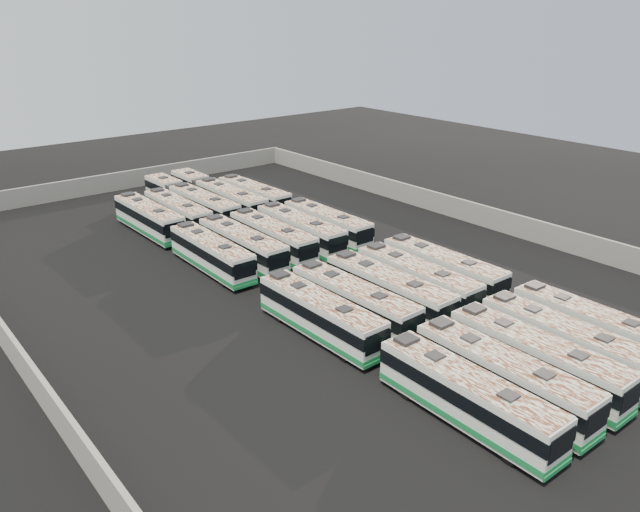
{
  "coord_description": "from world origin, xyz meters",
  "views": [
    {
      "loc": [
        -28.78,
        -36.92,
        20.66
      ],
      "look_at": [
        1.56,
        0.42,
        1.6
      ],
      "focal_mm": 35.0,
      "sensor_mm": 36.0,
      "label": 1
    }
  ],
  "objects_px": {
    "bus_front_right": "(564,342)",
    "bus_midback_center": "(272,238)",
    "bus_midback_right": "(300,231)",
    "bus_back_right": "(217,195)",
    "bus_midfront_left": "(354,302)",
    "bus_midfront_right": "(417,280)",
    "bus_back_far_right": "(254,196)",
    "bus_midback_far_right": "(327,224)",
    "bus_front_far_left": "(468,397)",
    "bus_midback_far_left": "(212,253)",
    "bus_back_left": "(178,213)",
    "bus_midback_left": "(242,245)",
    "bus_back_far_left": "(149,218)",
    "bus_back_center": "(190,200)",
    "bus_front_left": "(503,377)",
    "bus_midfront_center": "(389,291)",
    "bus_front_center": "(536,359)",
    "bus_midfront_far_right": "(443,269)",
    "bus_midfront_far_left": "(320,315)",
    "bus_front_far_right": "(592,328)"
  },
  "relations": [
    {
      "from": "bus_front_right",
      "to": "bus_midback_center",
      "type": "height_order",
      "value": "bus_front_right"
    },
    {
      "from": "bus_midback_right",
      "to": "bus_back_right",
      "type": "bearing_deg",
      "value": 91.02
    },
    {
      "from": "bus_midfront_left",
      "to": "bus_midfront_right",
      "type": "distance_m",
      "value": 6.23
    },
    {
      "from": "bus_back_far_right",
      "to": "bus_midback_far_right",
      "type": "bearing_deg",
      "value": -90.88
    },
    {
      "from": "bus_front_far_left",
      "to": "bus_midback_far_left",
      "type": "distance_m",
      "value": 26.91
    },
    {
      "from": "bus_front_far_left",
      "to": "bus_back_right",
      "type": "relative_size",
      "value": 0.64
    },
    {
      "from": "bus_midfront_left",
      "to": "bus_midback_far_right",
      "type": "bearing_deg",
      "value": 55.21
    },
    {
      "from": "bus_back_left",
      "to": "bus_midfront_right",
      "type": "bearing_deg",
      "value": -76.5
    },
    {
      "from": "bus_midback_left",
      "to": "bus_midback_right",
      "type": "bearing_deg",
      "value": -0.76
    },
    {
      "from": "bus_back_far_left",
      "to": "bus_back_right",
      "type": "xyz_separation_m",
      "value": [
        9.36,
        2.97,
        0.01
      ]
    },
    {
      "from": "bus_midfront_left",
      "to": "bus_back_far_left",
      "type": "height_order",
      "value": "bus_back_far_left"
    },
    {
      "from": "bus_back_far_left",
      "to": "bus_back_center",
      "type": "height_order",
      "value": "bus_back_far_left"
    },
    {
      "from": "bus_back_right",
      "to": "bus_midfront_left",
      "type": "bearing_deg",
      "value": -101.82
    },
    {
      "from": "bus_front_left",
      "to": "bus_midfront_center",
      "type": "xyz_separation_m",
      "value": [
        3.15,
        12.13,
        0.01
      ]
    },
    {
      "from": "bus_back_right",
      "to": "bus_back_far_right",
      "type": "height_order",
      "value": "bus_back_right"
    },
    {
      "from": "bus_front_center",
      "to": "bus_midfront_left",
      "type": "height_order",
      "value": "bus_front_center"
    },
    {
      "from": "bus_midfront_right",
      "to": "bus_back_far_right",
      "type": "distance_m",
      "value": 27.19
    },
    {
      "from": "bus_front_left",
      "to": "bus_back_left",
      "type": "bearing_deg",
      "value": 90.96
    },
    {
      "from": "bus_midfront_center",
      "to": "bus_midback_far_right",
      "type": "bearing_deg",
      "value": 66.17
    },
    {
      "from": "bus_front_right",
      "to": "bus_back_left",
      "type": "xyz_separation_m",
      "value": [
        -6.16,
        39.1,
        -0.03
      ]
    },
    {
      "from": "bus_midfront_right",
      "to": "bus_back_right",
      "type": "relative_size",
      "value": 0.64
    },
    {
      "from": "bus_midfront_far_right",
      "to": "bus_back_far_right",
      "type": "relative_size",
      "value": 1.01
    },
    {
      "from": "bus_front_right",
      "to": "bus_midfront_far_left",
      "type": "distance_m",
      "value": 15.46
    },
    {
      "from": "bus_midfront_left",
      "to": "bus_midfront_center",
      "type": "distance_m",
      "value": 3.18
    },
    {
      "from": "bus_midfront_far_left",
      "to": "bus_midfront_right",
      "type": "xyz_separation_m",
      "value": [
        9.28,
        -0.19,
        0.01
      ]
    },
    {
      "from": "bus_midback_center",
      "to": "bus_back_center",
      "type": "distance_m",
      "value": 15.24
    },
    {
      "from": "bus_front_right",
      "to": "bus_midback_right",
      "type": "xyz_separation_m",
      "value": [
        0.03,
        26.77,
        0.02
      ]
    },
    {
      "from": "bus_front_center",
      "to": "bus_midfront_far_right",
      "type": "relative_size",
      "value": 1.02
    },
    {
      "from": "bus_front_right",
      "to": "bus_midback_far_right",
      "type": "distance_m",
      "value": 26.93
    },
    {
      "from": "bus_front_far_right",
      "to": "bus_back_far_left",
      "type": "relative_size",
      "value": 0.97
    },
    {
      "from": "bus_midfront_center",
      "to": "bus_midfront_right",
      "type": "distance_m",
      "value": 3.05
    },
    {
      "from": "bus_midback_left",
      "to": "bus_back_left",
      "type": "height_order",
      "value": "bus_midback_left"
    },
    {
      "from": "bus_midfront_right",
      "to": "bus_midback_center",
      "type": "relative_size",
      "value": 1.01
    },
    {
      "from": "bus_midback_center",
      "to": "bus_back_right",
      "type": "bearing_deg",
      "value": 79.33
    },
    {
      "from": "bus_midback_left",
      "to": "bus_back_far_left",
      "type": "relative_size",
      "value": 1.0
    },
    {
      "from": "bus_back_far_right",
      "to": "bus_midback_right",
      "type": "bearing_deg",
      "value": -105.27
    },
    {
      "from": "bus_front_center",
      "to": "bus_back_far_left",
      "type": "distance_m",
      "value": 39.68
    },
    {
      "from": "bus_midfront_right",
      "to": "bus_back_left",
      "type": "xyz_separation_m",
      "value": [
        -6.14,
        26.93,
        -0.04
      ]
    },
    {
      "from": "bus_front_far_left",
      "to": "bus_midback_left",
      "type": "height_order",
      "value": "bus_front_far_left"
    },
    {
      "from": "bus_midback_far_left",
      "to": "bus_back_far_right",
      "type": "xyz_separation_m",
      "value": [
        12.34,
        12.22,
        0.02
      ]
    },
    {
      "from": "bus_front_center",
      "to": "bus_midback_left",
      "type": "bearing_deg",
      "value": 97.14
    },
    {
      "from": "bus_front_far_left",
      "to": "bus_midfront_far_left",
      "type": "bearing_deg",
      "value": 91.08
    },
    {
      "from": "bus_midfront_right",
      "to": "bus_back_far_left",
      "type": "distance_m",
      "value": 28.48
    },
    {
      "from": "bus_midfront_far_right",
      "to": "bus_back_center",
      "type": "xyz_separation_m",
      "value": [
        -6.26,
        29.82,
        -0.02
      ]
    },
    {
      "from": "bus_front_center",
      "to": "bus_back_left",
      "type": "xyz_separation_m",
      "value": [
        -3.06,
        39.19,
        -0.06
      ]
    },
    {
      "from": "bus_midback_far_left",
      "to": "bus_back_left",
      "type": "distance_m",
      "value": 12.53
    },
    {
      "from": "bus_midfront_far_left",
      "to": "bus_midback_right",
      "type": "relative_size",
      "value": 0.98
    },
    {
      "from": "bus_midback_center",
      "to": "bus_midfront_far_left",
      "type": "bearing_deg",
      "value": -112.27
    },
    {
      "from": "bus_front_far_right",
      "to": "bus_back_center",
      "type": "height_order",
      "value": "bus_back_center"
    },
    {
      "from": "bus_front_center",
      "to": "bus_front_far_right",
      "type": "bearing_deg",
      "value": 0.43
    }
  ]
}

